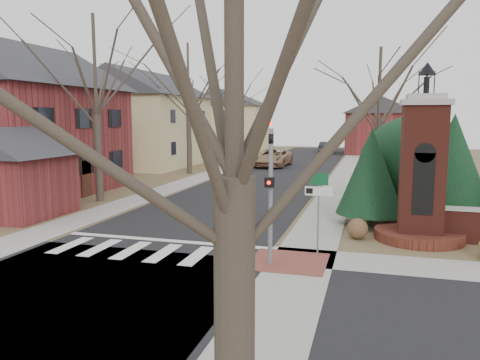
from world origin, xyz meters
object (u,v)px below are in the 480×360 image
(pickup_truck, at_px, (273,157))
(distant_car, at_px, (327,147))
(brick_gate_monument, at_px, (421,182))
(sign_post, at_px, (318,197))
(traffic_signal_pole, at_px, (271,182))

(pickup_truck, height_order, distant_car, pickup_truck)
(distant_car, bearing_deg, brick_gate_monument, 102.24)
(brick_gate_monument, bearing_deg, sign_post, -138.58)
(brick_gate_monument, bearing_deg, pickup_truck, 113.64)
(traffic_signal_pole, bearing_deg, sign_post, 47.57)
(traffic_signal_pole, bearing_deg, distant_car, 93.31)
(traffic_signal_pole, xyz_separation_m, distant_car, (-2.70, 46.70, -1.87))
(traffic_signal_pole, relative_size, brick_gate_monument, 0.69)
(pickup_truck, xyz_separation_m, distant_car, (3.20, 18.06, -0.11))
(sign_post, xyz_separation_m, distant_car, (-3.99, 45.29, -1.23))
(brick_gate_monument, height_order, pickup_truck, brick_gate_monument)
(traffic_signal_pole, bearing_deg, brick_gate_monument, 43.24)
(sign_post, relative_size, brick_gate_monument, 0.42)
(traffic_signal_pole, bearing_deg, pickup_truck, 101.64)
(brick_gate_monument, bearing_deg, distant_car, 99.93)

